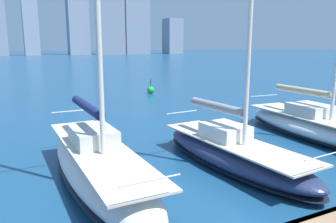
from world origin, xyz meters
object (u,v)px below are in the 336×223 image
object	(u,v)px
sailboat_grey	(232,150)
sailboat_navy	(98,163)
channel_buoy	(151,90)
sailboat_tan	(318,125)

from	to	relation	value
sailboat_grey	sailboat_navy	xyz separation A→B (m)	(5.01, -0.66, 0.09)
channel_buoy	sailboat_tan	bearing A→B (deg)	94.52
channel_buoy	sailboat_navy	bearing A→B (deg)	61.91
sailboat_tan	sailboat_navy	world-z (taller)	sailboat_tan
sailboat_tan	channel_buoy	world-z (taller)	sailboat_tan
sailboat_navy	sailboat_tan	bearing A→B (deg)	-176.76
sailboat_tan	sailboat_grey	distance (m)	6.39
sailboat_tan	sailboat_grey	world-z (taller)	sailboat_tan
channel_buoy	sailboat_grey	bearing A→B (deg)	75.78
sailboat_grey	sailboat_tan	bearing A→B (deg)	-168.28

